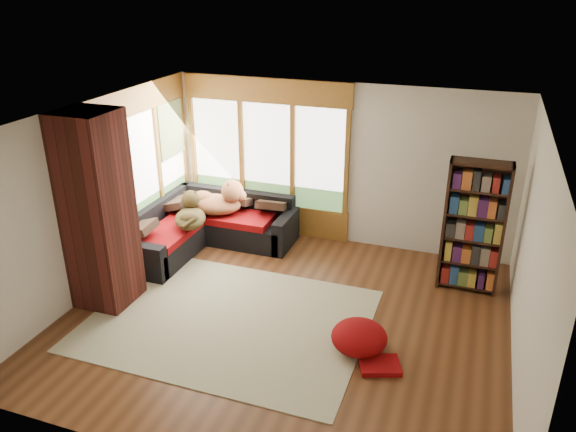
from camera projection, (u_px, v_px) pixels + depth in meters
The scene contains 17 objects.
floor at pixel (285, 318), 7.22m from camera, with size 5.50×5.50×0.00m, color #4D2A15.
ceiling at pixel (284, 120), 6.19m from camera, with size 5.50×5.50×0.00m, color white.
wall_back at pixel (338, 165), 8.87m from camera, with size 5.50×0.04×2.60m, color silver.
wall_front at pixel (180, 348), 4.54m from camera, with size 5.50×0.04×2.60m, color silver.
wall_left at pixel (92, 198), 7.55m from camera, with size 0.04×5.00×2.60m, color silver.
wall_right at pixel (531, 263), 5.87m from camera, with size 0.04×5.00×2.60m, color silver.
windows_back at pixel (267, 155), 9.19m from camera, with size 2.82×0.10×1.90m.
windows_left at pixel (144, 168), 8.55m from camera, with size 0.10×2.62×1.90m.
roller_blind at pixel (171, 130), 9.10m from camera, with size 0.03×0.72×0.90m, color #7E9559.
brick_chimney at pixel (98, 211), 7.14m from camera, with size 0.70×0.70×2.60m, color #471914.
sectional_sofa at pixel (207, 225), 9.17m from camera, with size 2.20×2.20×0.80m.
area_rug at pixel (229, 319), 7.19m from camera, with size 3.47×2.65×0.01m, color silver.
bookshelf at pixel (473, 227), 7.56m from camera, with size 0.80×0.27×1.87m.
pouf at pixel (359, 336), 6.55m from camera, with size 0.66×0.66×0.36m, color #8F0406.
dog_tan at pixel (218, 196), 9.00m from camera, with size 0.98×0.65×0.51m.
dog_brindle at pixel (190, 210), 8.62m from camera, with size 0.73×0.86×0.42m.
throw_pillows at pixel (212, 197), 9.00m from camera, with size 1.98×1.68×0.45m.
Camera 1 is at (2.07, -5.73, 4.09)m, focal length 35.00 mm.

